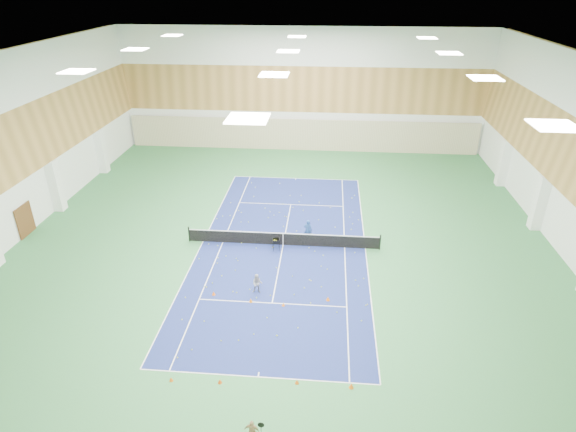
{
  "coord_description": "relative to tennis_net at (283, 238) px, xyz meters",
  "views": [
    {
      "loc": [
        2.74,
        -27.83,
        16.28
      ],
      "look_at": [
        0.29,
        0.43,
        2.0
      ],
      "focal_mm": 30.0,
      "sensor_mm": 36.0,
      "label": 1
    }
  ],
  "objects": [
    {
      "name": "ground",
      "position": [
        0.0,
        0.0,
        -0.55
      ],
      "size": [
        40.0,
        40.0,
        0.0
      ],
      "primitive_type": "plane",
      "color": "#30703C",
      "rests_on": "ground"
    },
    {
      "name": "room_shell",
      "position": [
        0.0,
        0.0,
        5.45
      ],
      "size": [
        36.0,
        40.0,
        12.0
      ],
      "primitive_type": null,
      "color": "white",
      "rests_on": "ground"
    },
    {
      "name": "wood_cladding",
      "position": [
        0.0,
        0.0,
        7.45
      ],
      "size": [
        36.0,
        40.0,
        8.0
      ],
      "primitive_type": null,
      "color": "#B18041",
      "rests_on": "room_shell"
    },
    {
      "name": "ceiling_light_grid",
      "position": [
        0.0,
        0.0,
        11.37
      ],
      "size": [
        21.4,
        25.4,
        0.06
      ],
      "primitive_type": null,
      "color": "white",
      "rests_on": "room_shell"
    },
    {
      "name": "court_surface",
      "position": [
        0.0,
        0.0,
        -0.55
      ],
      "size": [
        10.97,
        23.77,
        0.01
      ],
      "primitive_type": "cube",
      "color": "navy",
      "rests_on": "ground"
    },
    {
      "name": "tennis_balls_scatter",
      "position": [
        0.0,
        0.0,
        -0.5
      ],
      "size": [
        10.57,
        22.77,
        0.07
      ],
      "primitive_type": null,
      "color": "#BBD524",
      "rests_on": "ground"
    },
    {
      "name": "tennis_net",
      "position": [
        0.0,
        0.0,
        0.0
      ],
      "size": [
        12.8,
        0.1,
        1.1
      ],
      "primitive_type": null,
      "color": "black",
      "rests_on": "ground"
    },
    {
      "name": "back_curtain",
      "position": [
        0.0,
        19.75,
        1.05
      ],
      "size": [
        35.4,
        0.16,
        3.2
      ],
      "primitive_type": "cube",
      "color": "#C6B793",
      "rests_on": "ground"
    },
    {
      "name": "door_left_b",
      "position": [
        -17.92,
        0.0,
        0.55
      ],
      "size": [
        0.08,
        1.8,
        2.2
      ],
      "primitive_type": "cube",
      "color": "#593319",
      "rests_on": "ground"
    },
    {
      "name": "coach",
      "position": [
        1.61,
        0.84,
        0.23
      ],
      "size": [
        0.63,
        0.48,
        1.56
      ],
      "primitive_type": "imported",
      "rotation": [
        0.0,
        0.0,
        2.94
      ],
      "color": "#1F448E",
      "rests_on": "ground"
    },
    {
      "name": "child_court",
      "position": [
        -0.95,
        -5.45,
        0.05
      ],
      "size": [
        0.58,
        0.46,
        1.19
      ],
      "primitive_type": "imported",
      "rotation": [
        0.0,
        0.0,
        0.01
      ],
      "color": "#9A9AA2",
      "rests_on": "ground"
    },
    {
      "name": "child_apron",
      "position": [
        0.24,
        -15.19,
        -0.01
      ],
      "size": [
        0.66,
        0.35,
        1.08
      ],
      "primitive_type": "imported",
      "rotation": [
        0.0,
        0.0,
        -0.13
      ],
      "color": "tan",
      "rests_on": "ground"
    },
    {
      "name": "ball_cart",
      "position": [
        -0.4,
        -0.64,
        -0.13
      ],
      "size": [
        0.57,
        0.57,
        0.83
      ],
      "primitive_type": null,
      "rotation": [
        0.0,
        0.0,
        0.2
      ],
      "color": "black",
      "rests_on": "ground"
    },
    {
      "name": "cone_svc_a",
      "position": [
        -3.39,
        -5.92,
        -0.43
      ],
      "size": [
        0.22,
        0.22,
        0.24
      ],
      "primitive_type": "cone",
      "color": "#DA560B",
      "rests_on": "ground"
    },
    {
      "name": "cone_svc_b",
      "position": [
        -1.19,
        -6.39,
        -0.43
      ],
      "size": [
        0.21,
        0.21,
        0.23
      ],
      "primitive_type": "cone",
      "color": "orange",
      "rests_on": "ground"
    },
    {
      "name": "cone_svc_c",
      "position": [
        0.65,
        -6.58,
        -0.45
      ],
      "size": [
        0.19,
        0.19,
        0.21
      ],
      "primitive_type": "cone",
      "color": "orange",
      "rests_on": "ground"
    },
    {
      "name": "cone_svc_d",
      "position": [
        3.08,
        -5.88,
        -0.42
      ],
      "size": [
        0.23,
        0.23,
        0.25
      ],
      "primitive_type": "cone",
      "color": "orange",
      "rests_on": "ground"
    },
    {
      "name": "cone_base_a",
      "position": [
        -3.84,
        -12.44,
        -0.45
      ],
      "size": [
        0.18,
        0.18,
        0.2
      ],
      "primitive_type": "cone",
      "color": "#D9580B",
      "rests_on": "ground"
    },
    {
      "name": "cone_base_b",
      "position": [
        -1.64,
        -12.37,
        -0.44
      ],
      "size": [
        0.19,
        0.19,
        0.21
      ],
      "primitive_type": "cone",
      "color": "#D5460B",
      "rests_on": "ground"
    },
    {
      "name": "cone_base_c",
      "position": [
        1.78,
        -12.1,
        -0.45
      ],
      "size": [
        0.18,
        0.18,
        0.2
      ],
      "primitive_type": "cone",
      "color": "#DE550B",
      "rests_on": "ground"
    },
    {
      "name": "cone_base_d",
      "position": [
        4.18,
        -12.15,
        -0.43
      ],
      "size": [
        0.22,
        0.22,
        0.24
      ],
      "primitive_type": "cone",
      "color": "#E75C0C",
      "rests_on": "ground"
    }
  ]
}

